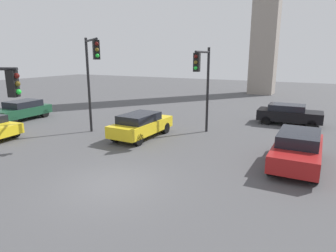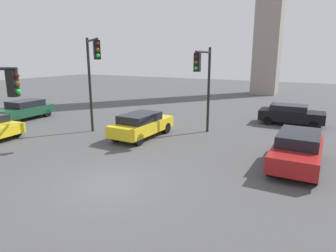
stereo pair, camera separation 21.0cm
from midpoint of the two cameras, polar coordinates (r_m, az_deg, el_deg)
name	(u,v)px [view 1 (the left image)]	position (r m, az deg, el deg)	size (l,w,h in m)	color
ground_plane	(111,185)	(11.55, -11.52, -11.15)	(101.54, 101.54, 0.00)	#4C4C4F
traffic_light_0	(203,75)	(17.36, 6.42, 9.88)	(0.46, 2.79, 5.27)	black
traffic_light_1	(92,67)	(17.75, -14.96, 11.05)	(2.57, 1.99, 5.83)	black
car_0	(298,149)	(14.09, 23.53, -4.05)	(1.93, 4.69, 1.50)	maroon
car_1	(141,125)	(17.46, -5.62, 0.27)	(1.93, 4.47, 1.47)	yellow
car_2	(289,114)	(22.47, 22.22, 2.21)	(4.33, 1.97, 1.42)	black
car_5	(22,110)	(24.98, -26.77, 2.84)	(2.12, 4.33, 1.45)	#19472D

